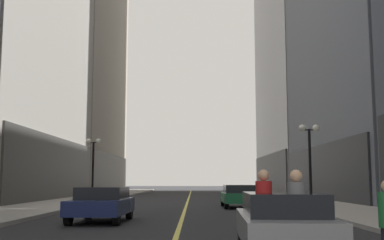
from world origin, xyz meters
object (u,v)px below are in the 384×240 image
at_px(car_grey, 282,222).
at_px(street_lamp_left_far, 93,156).
at_px(street_lamp_right_mid, 310,147).
at_px(car_navy, 102,203).
at_px(pedestrian_in_red_jacket, 264,206).
at_px(pedestrian_in_grey_suit, 297,209).
at_px(car_green, 238,195).

height_order(car_grey, street_lamp_left_far, street_lamp_left_far).
xyz_separation_m(street_lamp_left_far, street_lamp_right_mid, (12.80, -8.29, 0.00)).
bearing_deg(car_navy, pedestrian_in_red_jacket, -59.88).
bearing_deg(pedestrian_in_grey_suit, car_grey, 95.28).
relative_size(pedestrian_in_red_jacket, pedestrian_in_grey_suit, 1.01).
xyz_separation_m(car_grey, pedestrian_in_grey_suit, (0.09, -1.02, 0.32)).
bearing_deg(street_lamp_right_mid, car_green, 130.84).
bearing_deg(car_grey, car_green, 87.63).
xyz_separation_m(car_navy, street_lamp_right_mid, (9.43, 5.90, 2.54)).
relative_size(pedestrian_in_red_jacket, street_lamp_left_far, 0.41).
bearing_deg(car_navy, pedestrian_in_grey_suit, -60.06).
distance_m(car_navy, street_lamp_right_mid, 11.41).
height_order(car_green, pedestrian_in_grey_suit, pedestrian_in_grey_suit).
bearing_deg(street_lamp_right_mid, pedestrian_in_grey_suit, -104.47).
bearing_deg(car_green, street_lamp_left_far, 154.83).
bearing_deg(car_green, car_navy, -122.17).
xyz_separation_m(car_navy, pedestrian_in_red_jacket, (4.98, -8.58, 0.34)).
bearing_deg(street_lamp_right_mid, car_grey, -105.80).
xyz_separation_m(car_navy, pedestrian_in_grey_suit, (5.46, -9.48, 0.32)).
relative_size(car_green, pedestrian_in_grey_suit, 2.46).
bearing_deg(pedestrian_in_red_jacket, street_lamp_right_mid, 72.91).
xyz_separation_m(car_grey, pedestrian_in_red_jacket, (-0.39, -0.12, 0.34)).
distance_m(car_green, pedestrian_in_red_jacket, 18.35).
height_order(car_navy, pedestrian_in_grey_suit, pedestrian_in_grey_suit).
relative_size(car_grey, car_green, 1.02).
relative_size(car_navy, street_lamp_left_far, 0.93).
bearing_deg(pedestrian_in_red_jacket, pedestrian_in_grey_suit, -61.79).
bearing_deg(car_navy, car_green, 57.83).
xyz_separation_m(car_grey, car_navy, (-5.37, 8.46, 0.00)).
distance_m(car_navy, car_green, 11.50).
bearing_deg(street_lamp_right_mid, street_lamp_left_far, 147.08).
relative_size(car_grey, pedestrian_in_red_jacket, 2.47).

